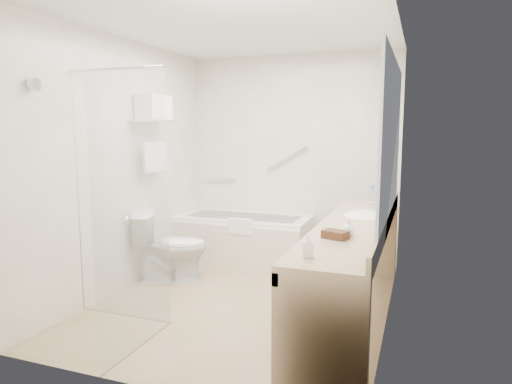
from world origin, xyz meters
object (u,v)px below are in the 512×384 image
(amenity_basket, at_px, (335,235))
(bathtub, at_px, (244,238))
(vanity_counter, at_px, (354,248))
(toilet, at_px, (171,247))
(water_bottle_left, at_px, (371,195))

(amenity_basket, bearing_deg, bathtub, 126.80)
(vanity_counter, bearing_deg, toilet, 168.28)
(bathtub, relative_size, amenity_basket, 9.28)
(amenity_basket, height_order, water_bottle_left, water_bottle_left)
(bathtub, distance_m, toilet, 1.08)
(vanity_counter, bearing_deg, amenity_basket, -95.15)
(water_bottle_left, bearing_deg, amenity_basket, -92.23)
(bathtub, distance_m, vanity_counter, 2.09)
(toilet, bearing_deg, bathtub, -45.88)
(bathtub, distance_m, amenity_basket, 2.53)
(bathtub, relative_size, toilet, 2.13)
(bathtub, relative_size, water_bottle_left, 9.06)
(amenity_basket, xyz_separation_m, water_bottle_left, (0.07, 1.69, 0.05))
(bathtub, bearing_deg, toilet, -114.69)
(amenity_basket, relative_size, water_bottle_left, 0.98)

